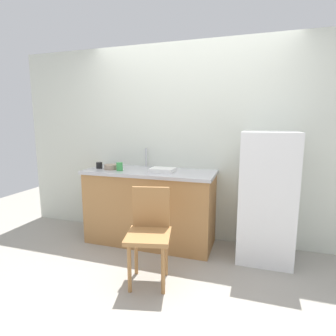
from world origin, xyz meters
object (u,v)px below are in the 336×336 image
object	(u,v)px
terracotta_bowl	(111,167)
cup_black	(99,165)
dish_tray	(162,170)
refrigerator	(266,196)
cup_green	(120,167)
chair	(149,230)

from	to	relation	value
terracotta_bowl	cup_black	size ratio (longest dim) A/B	2.11
dish_tray	refrigerator	bearing A→B (deg)	4.14
dish_tray	cup_green	size ratio (longest dim) A/B	2.78
dish_tray	chair	bearing A→B (deg)	-81.00
chair	cup_green	bearing A→B (deg)	121.08
cup_green	refrigerator	bearing A→B (deg)	4.75
refrigerator	terracotta_bowl	xyz separation A→B (m)	(-1.85, -0.09, 0.25)
refrigerator	chair	world-z (taller)	refrigerator
refrigerator	terracotta_bowl	distance (m)	1.87
refrigerator	dish_tray	world-z (taller)	refrigerator
cup_green	dish_tray	bearing A→B (deg)	6.09
refrigerator	cup_black	size ratio (longest dim) A/B	17.94
dish_tray	terracotta_bowl	world-z (taller)	terracotta_bowl
chair	cup_black	xyz separation A→B (m)	(-0.98, 0.74, 0.46)
dish_tray	cup_black	world-z (taller)	cup_black
cup_black	cup_green	size ratio (longest dim) A/B	0.78
chair	cup_black	distance (m)	1.31
terracotta_bowl	cup_black	world-z (taller)	cup_black
chair	cup_black	size ratio (longest dim) A/B	11.33
chair	cup_green	world-z (taller)	cup_green
chair	terracotta_bowl	distance (m)	1.16
cup_black	cup_green	xyz separation A→B (m)	(0.33, -0.08, 0.01)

